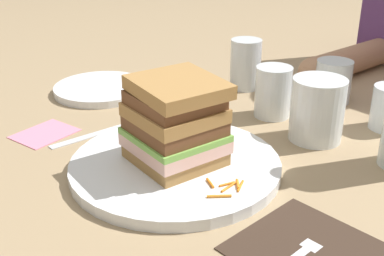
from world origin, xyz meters
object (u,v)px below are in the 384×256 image
(sandwich, at_px, (175,122))
(napkin_dark, at_px, (307,249))
(empty_tumbler_1, at_px, (273,92))
(napkin_pink, at_px, (45,133))
(juice_glass, at_px, (317,114))
(empty_tumbler_0, at_px, (331,81))
(empty_tumbler_2, at_px, (246,64))
(main_plate, at_px, (175,165))
(side_plate, at_px, (101,89))
(fork, at_px, (295,256))
(knife, at_px, (105,131))

(sandwich, bearing_deg, napkin_dark, -0.11)
(empty_tumbler_1, xyz_separation_m, napkin_pink, (-0.18, -0.34, -0.04))
(empty_tumbler_1, height_order, napkin_pink, empty_tumbler_1)
(juice_glass, bearing_deg, sandwich, -104.62)
(napkin_dark, relative_size, empty_tumbler_0, 1.80)
(empty_tumbler_2, xyz_separation_m, napkin_pink, (-0.05, -0.40, -0.05))
(main_plate, bearing_deg, side_plate, 166.24)
(napkin_dark, bearing_deg, fork, -86.52)
(knife, height_order, juice_glass, juice_glass)
(empty_tumbler_1, height_order, side_plate, empty_tumbler_1)
(fork, bearing_deg, empty_tumbler_1, 135.10)
(empty_tumbler_0, bearing_deg, napkin_pink, -113.48)
(main_plate, distance_m, empty_tumbler_1, 0.26)
(knife, distance_m, empty_tumbler_1, 0.29)
(empty_tumbler_2, relative_size, side_plate, 0.54)
(side_plate, bearing_deg, juice_glass, 20.19)
(sandwich, relative_size, napkin_pink, 1.38)
(fork, bearing_deg, empty_tumbler_0, 121.59)
(empty_tumbler_1, height_order, empty_tumbler_2, empty_tumbler_2)
(sandwich, xyz_separation_m, side_plate, (-0.34, 0.08, -0.07))
(juice_glass, bearing_deg, empty_tumbler_0, 118.45)
(main_plate, relative_size, empty_tumbler_2, 2.96)
(sandwich, height_order, side_plate, sandwich)
(sandwich, height_order, knife, sandwich)
(napkin_dark, height_order, side_plate, side_plate)
(side_plate, bearing_deg, main_plate, -13.76)
(main_plate, relative_size, empty_tumbler_0, 3.69)
(empty_tumbler_2, bearing_deg, fork, -40.02)
(knife, relative_size, empty_tumbler_2, 2.04)
(napkin_dark, xyz_separation_m, empty_tumbler_1, (-0.27, 0.25, 0.04))
(juice_glass, relative_size, empty_tumbler_1, 1.12)
(empty_tumbler_2, xyz_separation_m, side_plate, (-0.16, -0.23, -0.04))
(sandwich, relative_size, juice_glass, 1.27)
(empty_tumbler_2, bearing_deg, empty_tumbler_1, -27.23)
(empty_tumbler_0, xyz_separation_m, empty_tumbler_1, (-0.02, -0.14, 0.00))
(empty_tumbler_1, distance_m, napkin_pink, 0.38)
(sandwich, relative_size, empty_tumbler_2, 1.28)
(juice_glass, bearing_deg, empty_tumbler_2, 159.94)
(knife, relative_size, empty_tumbler_1, 2.28)
(fork, height_order, empty_tumbler_1, empty_tumbler_1)
(fork, relative_size, empty_tumbler_2, 1.70)
(main_plate, bearing_deg, empty_tumbler_1, 100.24)
(napkin_dark, relative_size, fork, 0.85)
(knife, height_order, empty_tumbler_0, empty_tumbler_0)
(fork, height_order, juice_glass, juice_glass)
(napkin_pink, bearing_deg, sandwich, 20.89)
(juice_glass, height_order, empty_tumbler_0, juice_glass)
(main_plate, relative_size, fork, 1.74)
(side_plate, bearing_deg, napkin_dark, -8.35)
(sandwich, bearing_deg, empty_tumbler_2, 119.27)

